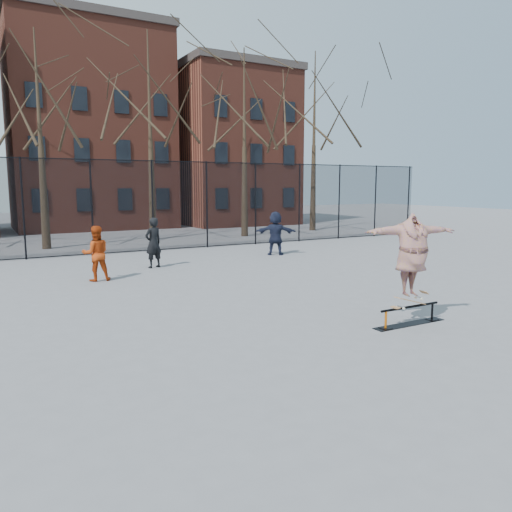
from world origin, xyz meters
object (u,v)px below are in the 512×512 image
skater (412,261)px  bystander_black (153,243)px  bystander_navy (276,233)px  skateboard (410,303)px  bystander_red (96,253)px  skate_rail (410,317)px

skater → bystander_black: 10.03m
skater → bystander_navy: bearing=85.9°
skateboard → bystander_red: bystander_red is taller
skater → bystander_red: 9.48m
skate_rail → bystander_navy: (3.06, 10.38, 0.76)m
bystander_navy → bystander_red: bearing=48.4°
skate_rail → skater: skater is taller
skateboard → bystander_navy: size_ratio=0.46×
skater → bystander_red: bearing=132.2°
skateboard → bystander_navy: 10.84m
skateboard → skater: 0.92m
skateboard → bystander_black: bystander_black is taller
bystander_black → bystander_navy: size_ratio=0.97×
bystander_red → bystander_navy: bearing=-160.3°
skate_rail → bystander_red: 9.50m
bystander_navy → skateboard: bearing=106.3°
skate_rail → bystander_black: 10.05m
skateboard → bystander_red: bearing=119.9°
skateboard → bystander_red: size_ratio=0.49×
skateboard → bystander_navy: bearing=73.5°
skate_rail → bystander_black: (-2.44, 9.72, 0.73)m
bystander_red → bystander_navy: size_ratio=0.93×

